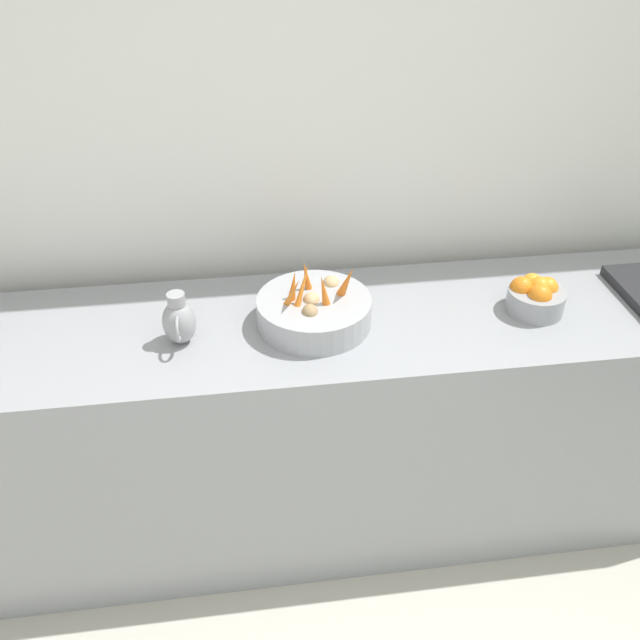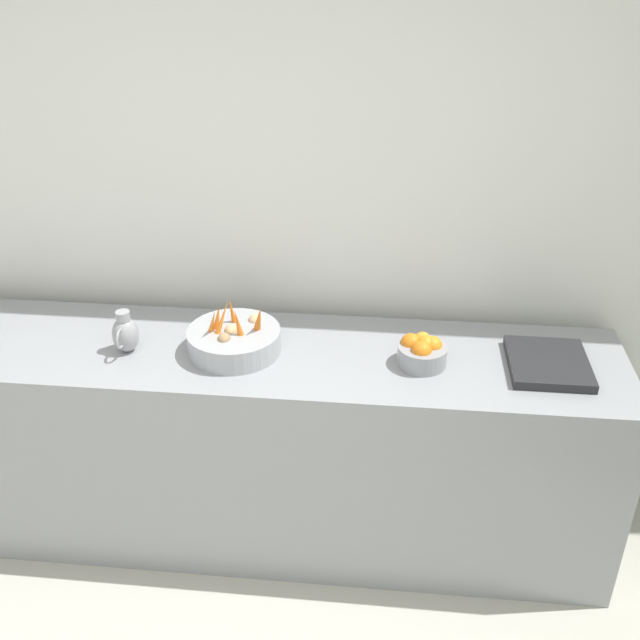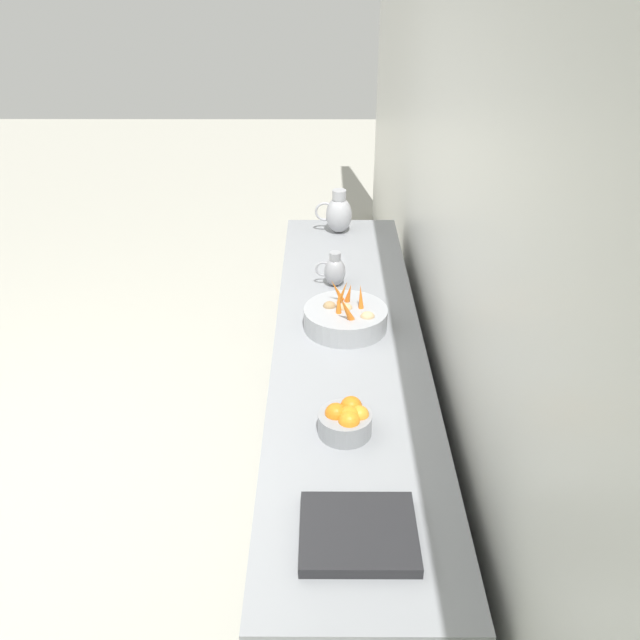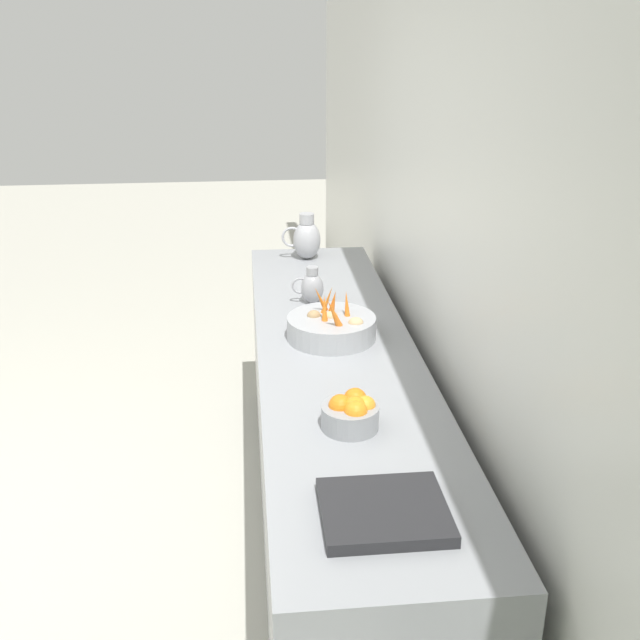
{
  "view_description": "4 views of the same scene",
  "coord_description": "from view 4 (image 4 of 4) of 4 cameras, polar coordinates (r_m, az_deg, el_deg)",
  "views": [
    {
      "loc": [
        0.33,
        -0.41,
        2.22
      ],
      "look_at": [
        -1.42,
        -0.17,
        1.01
      ],
      "focal_mm": 38.91,
      "sensor_mm": 36.0,
      "label": 1
    },
    {
      "loc": [
        0.96,
        0.41,
        2.47
      ],
      "look_at": [
        -1.4,
        0.17,
        1.15
      ],
      "focal_mm": 41.59,
      "sensor_mm": 36.0,
      "label": 2
    },
    {
      "loc": [
        -1.4,
        2.49,
        2.48
      ],
      "look_at": [
        -1.39,
        0.09,
        1.13
      ],
      "focal_mm": 38.95,
      "sensor_mm": 36.0,
      "label": 3
    },
    {
      "loc": [
        -1.17,
        2.71,
        2.19
      ],
      "look_at": [
        -1.46,
        -0.15,
        1.03
      ],
      "focal_mm": 42.66,
      "sensor_mm": 36.0,
      "label": 4
    }
  ],
  "objects": [
    {
      "name": "orange_bowl",
      "position": [
        2.49,
        2.38,
        -6.92
      ],
      "size": [
        0.19,
        0.19,
        0.12
      ],
      "color": "gray",
      "rests_on": "prep_counter"
    },
    {
      "name": "prep_counter",
      "position": [
        3.28,
        1.26,
        -9.69
      ],
      "size": [
        0.64,
        2.85,
        0.93
      ],
      "primitive_type": "cube",
      "color": "gray",
      "rests_on": "ground_plane"
    },
    {
      "name": "metal_pitcher_tall",
      "position": [
        4.18,
        -1.03,
        6.13
      ],
      "size": [
        0.21,
        0.15,
        0.25
      ],
      "color": "#A3A3A8",
      "rests_on": "prep_counter"
    },
    {
      "name": "vegetable_colander",
      "position": [
        3.15,
        0.87,
        -0.51
      ],
      "size": [
        0.37,
        0.37,
        0.23
      ],
      "color": "#9EA0A5",
      "rests_on": "prep_counter"
    },
    {
      "name": "tile_wall_left",
      "position": [
        2.5,
        12.8,
        5.39
      ],
      "size": [
        0.1,
        8.98,
        3.0
      ],
      "primitive_type": "cube",
      "color": "silver",
      "rests_on": "ground_plane"
    },
    {
      "name": "counter_sink_basin",
      "position": [
        2.11,
        4.83,
        -14.12
      ],
      "size": [
        0.34,
        0.3,
        0.04
      ],
      "primitive_type": "cube",
      "color": "#232326",
      "rests_on": "prep_counter"
    },
    {
      "name": "metal_pitcher_short",
      "position": [
        3.53,
        -0.61,
        2.5
      ],
      "size": [
        0.15,
        0.1,
        0.18
      ],
      "color": "#939399",
      "rests_on": "prep_counter"
    }
  ]
}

